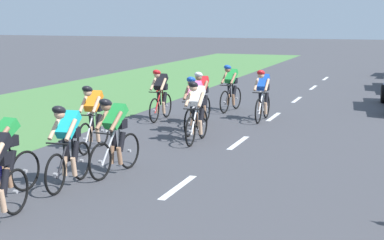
# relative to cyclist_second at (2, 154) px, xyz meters

# --- Properties ---
(grass_verge) EXTENTS (7.00, 60.00, 0.01)m
(grass_verge) POSITION_rel_cyclist_second_xyz_m (-5.20, 8.94, -0.78)
(grass_verge) COLOR #4C7F42
(grass_verge) RESTS_ON ground
(lane_markings_centre) EXTENTS (0.14, 29.60, 0.01)m
(lane_markings_centre) POSITION_rel_cyclist_second_xyz_m (2.50, 7.65, -0.78)
(lane_markings_centre) COLOR white
(lane_markings_centre) RESTS_ON ground
(cyclist_second) EXTENTS (0.45, 1.72, 1.56)m
(cyclist_second) POSITION_rel_cyclist_second_xyz_m (0.00, 0.00, 0.00)
(cyclist_second) COLOR black
(cyclist_second) RESTS_ON ground
(cyclist_third) EXTENTS (0.44, 1.72, 1.56)m
(cyclist_third) POSITION_rel_cyclist_second_xyz_m (0.64, 0.99, 0.00)
(cyclist_third) COLOR black
(cyclist_third) RESTS_ON ground
(cyclist_fourth) EXTENTS (0.45, 1.72, 1.56)m
(cyclist_fourth) POSITION_rel_cyclist_second_xyz_m (1.02, 2.04, 0.00)
(cyclist_fourth) COLOR black
(cyclist_fourth) RESTS_ON ground
(cyclist_fifth) EXTENTS (0.45, 1.72, 1.56)m
(cyclist_fifth) POSITION_rel_cyclist_second_xyz_m (-0.40, 3.73, 0.00)
(cyclist_fifth) COLOR black
(cyclist_fifth) RESTS_ON ground
(cyclist_sixth) EXTENTS (0.42, 1.72, 1.56)m
(cyclist_sixth) POSITION_rel_cyclist_second_xyz_m (1.53, 5.34, 0.00)
(cyclist_sixth) COLOR black
(cyclist_sixth) RESTS_ON ground
(cyclist_seventh) EXTENTS (0.43, 1.72, 1.56)m
(cyclist_seventh) POSITION_rel_cyclist_second_xyz_m (1.08, 6.40, 0.00)
(cyclist_seventh) COLOR black
(cyclist_seventh) RESTS_ON ground
(cyclist_eighth) EXTENTS (0.42, 1.72, 1.56)m
(cyclist_eighth) POSITION_rel_cyclist_second_xyz_m (0.83, 7.67, 0.00)
(cyclist_eighth) COLOR black
(cyclist_eighth) RESTS_ON ground
(cyclist_ninth) EXTENTS (0.42, 1.72, 1.56)m
(cyclist_ninth) POSITION_rel_cyclist_second_xyz_m (2.33, 8.84, 0.00)
(cyclist_ninth) COLOR black
(cyclist_ninth) RESTS_ON ground
(cyclist_tenth) EXTENTS (0.42, 1.72, 1.56)m
(cyclist_tenth) POSITION_rel_cyclist_second_xyz_m (-0.54, 7.92, 0.00)
(cyclist_tenth) COLOR black
(cyclist_tenth) RESTS_ON ground
(cyclist_eleventh) EXTENTS (0.45, 1.72, 1.56)m
(cyclist_eleventh) POSITION_rel_cyclist_second_xyz_m (0.94, 10.25, 0.00)
(cyclist_eleventh) COLOR black
(cyclist_eleventh) RESTS_ON ground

